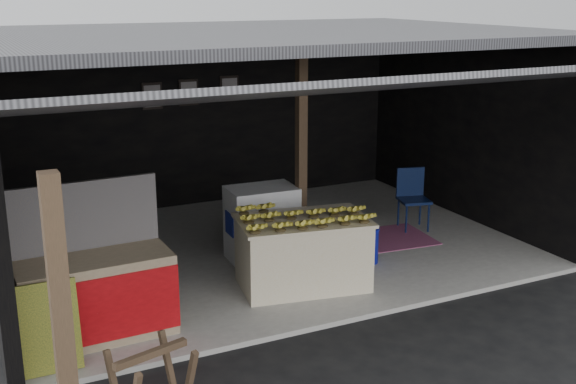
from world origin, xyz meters
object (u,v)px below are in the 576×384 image
white_crate (262,223)px  water_barrel (367,246)px  banana_table (303,252)px  plastic_chair (412,193)px  neighbor_stall (95,293)px  sawhorse (152,377)px

white_crate → water_barrel: size_ratio=2.19×
white_crate → banana_table: bearing=-83.7°
banana_table → plastic_chair: 2.79m
white_crate → neighbor_stall: bearing=-149.3°
plastic_chair → white_crate: bearing=-160.2°
neighbor_stall → plastic_chair: bearing=15.1°
water_barrel → plastic_chair: (1.37, 0.94, 0.31)m
banana_table → water_barrel: bearing=26.7°
white_crate → plastic_chair: bearing=7.6°
banana_table → white_crate: white_crate is taller
neighbor_stall → sawhorse: neighbor_stall is taller
banana_table → neighbor_stall: neighbor_stall is taller
banana_table → neighbor_stall: size_ratio=1.06×
sawhorse → white_crate: bearing=36.0°
white_crate → neighbor_stall: 2.76m
white_crate → neighbor_stall: neighbor_stall is taller
white_crate → sawhorse: 3.74m
neighbor_stall → sawhorse: bearing=-87.4°
sawhorse → water_barrel: sawhorse is taller
sawhorse → plastic_chair: 5.80m
water_barrel → white_crate: bearing=148.4°
neighbor_stall → sawhorse: (0.12, -1.64, -0.13)m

